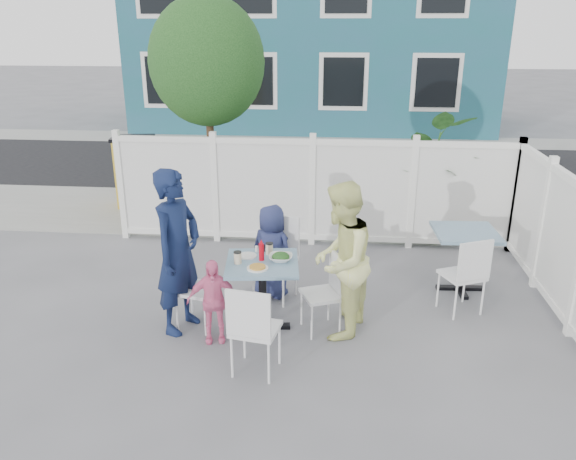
# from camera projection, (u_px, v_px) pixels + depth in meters

# --- Properties ---
(ground) EXTENTS (80.00, 80.00, 0.00)m
(ground) POSITION_uv_depth(u_px,v_px,m) (290.00, 321.00, 6.29)
(ground) COLOR slate
(near_sidewalk) EXTENTS (24.00, 2.60, 0.01)m
(near_sidewalk) POSITION_uv_depth(u_px,v_px,m) (310.00, 214.00, 9.84)
(near_sidewalk) COLOR gray
(near_sidewalk) RESTS_ON ground
(street) EXTENTS (24.00, 5.00, 0.01)m
(street) POSITION_uv_depth(u_px,v_px,m) (319.00, 165.00, 13.30)
(street) COLOR black
(street) RESTS_ON ground
(far_sidewalk) EXTENTS (24.00, 1.60, 0.01)m
(far_sidewalk) POSITION_uv_depth(u_px,v_px,m) (324.00, 140.00, 16.20)
(far_sidewalk) COLOR gray
(far_sidewalk) RESTS_ON ground
(building) EXTENTS (11.00, 6.00, 6.00)m
(building) POSITION_uv_depth(u_px,v_px,m) (315.00, 29.00, 18.39)
(building) COLOR #1E6168
(building) RESTS_ON ground
(fence_back) EXTENTS (5.86, 0.08, 1.60)m
(fence_back) POSITION_uv_depth(u_px,v_px,m) (312.00, 194.00, 8.26)
(fence_back) COLOR white
(fence_back) RESTS_ON ground
(fence_right) EXTENTS (0.08, 3.66, 1.60)m
(fence_right) POSITION_uv_depth(u_px,v_px,m) (560.00, 246.00, 6.31)
(fence_right) COLOR white
(fence_right) RESTS_ON ground
(tree) EXTENTS (1.80, 1.62, 3.59)m
(tree) POSITION_uv_depth(u_px,v_px,m) (207.00, 62.00, 8.63)
(tree) COLOR #382316
(tree) RESTS_ON ground
(utility_cabinet) EXTENTS (0.73, 0.57, 1.22)m
(utility_cabinet) POSITION_uv_depth(u_px,v_px,m) (136.00, 173.00, 10.11)
(utility_cabinet) COLOR gold
(utility_cabinet) RESTS_ON ground
(potted_shrub_a) EXTENTS (0.98, 0.98, 1.53)m
(potted_shrub_a) POSITION_uv_depth(u_px,v_px,m) (264.00, 181.00, 8.99)
(potted_shrub_a) COLOR #153914
(potted_shrub_a) RESTS_ON ground
(potted_shrub_b) EXTENTS (1.94, 2.06, 1.83)m
(potted_shrub_b) POSITION_uv_depth(u_px,v_px,m) (426.00, 178.00, 8.62)
(potted_shrub_b) COLOR #153914
(potted_shrub_b) RESTS_ON ground
(main_table) EXTENTS (0.83, 0.83, 0.79)m
(main_table) POSITION_uv_depth(u_px,v_px,m) (262.00, 277.00, 5.94)
(main_table) COLOR slate
(main_table) RESTS_ON ground
(spare_table) EXTENTS (0.78, 0.78, 0.78)m
(spare_table) POSITION_uv_depth(u_px,v_px,m) (464.00, 245.00, 6.84)
(spare_table) COLOR slate
(spare_table) RESTS_ON ground
(chair_left) EXTENTS (0.48, 0.49, 0.91)m
(chair_left) POSITION_uv_depth(u_px,v_px,m) (190.00, 281.00, 6.05)
(chair_left) COLOR white
(chair_left) RESTS_ON ground
(chair_right) EXTENTS (0.50, 0.51, 0.87)m
(chair_right) POSITION_uv_depth(u_px,v_px,m) (328.00, 287.00, 5.97)
(chair_right) COLOR white
(chair_right) RESTS_ON ground
(chair_back) EXTENTS (0.57, 0.56, 0.99)m
(chair_back) POSITION_uv_depth(u_px,v_px,m) (278.00, 251.00, 6.71)
(chair_back) COLOR white
(chair_back) RESTS_ON ground
(chair_near) EXTENTS (0.49, 0.47, 0.93)m
(chair_near) POSITION_uv_depth(u_px,v_px,m) (253.00, 325.00, 5.14)
(chair_near) COLOR white
(chair_near) RESTS_ON ground
(chair_spare) EXTENTS (0.55, 0.55, 0.93)m
(chair_spare) POSITION_uv_depth(u_px,v_px,m) (467.00, 271.00, 6.27)
(chair_spare) COLOR white
(chair_spare) RESTS_ON ground
(man) EXTENTS (0.62, 0.75, 1.78)m
(man) POSITION_uv_depth(u_px,v_px,m) (178.00, 252.00, 5.87)
(man) COLOR #111C3F
(man) RESTS_ON ground
(woman) EXTENTS (0.82, 0.95, 1.67)m
(woman) POSITION_uv_depth(u_px,v_px,m) (341.00, 261.00, 5.79)
(woman) COLOR #E5EF44
(woman) RESTS_ON ground
(boy) EXTENTS (0.67, 0.57, 1.15)m
(boy) POSITION_uv_depth(u_px,v_px,m) (272.00, 251.00, 6.71)
(boy) COLOR navy
(boy) RESTS_ON ground
(toddler) EXTENTS (0.57, 0.33, 0.91)m
(toddler) POSITION_uv_depth(u_px,v_px,m) (213.00, 301.00, 5.77)
(toddler) COLOR pink
(toddler) RESTS_ON ground
(plate_main) EXTENTS (0.22, 0.22, 0.01)m
(plate_main) POSITION_uv_depth(u_px,v_px,m) (258.00, 268.00, 5.70)
(plate_main) COLOR white
(plate_main) RESTS_ON main_table
(plate_side) EXTENTS (0.20, 0.20, 0.01)m
(plate_side) POSITION_uv_depth(u_px,v_px,m) (247.00, 256.00, 6.01)
(plate_side) COLOR white
(plate_side) RESTS_ON main_table
(salad_bowl) EXTENTS (0.25, 0.25, 0.06)m
(salad_bowl) POSITION_uv_depth(u_px,v_px,m) (281.00, 258.00, 5.89)
(salad_bowl) COLOR white
(salad_bowl) RESTS_ON main_table
(coffee_cup_a) EXTENTS (0.08, 0.08, 0.12)m
(coffee_cup_a) POSITION_uv_depth(u_px,v_px,m) (238.00, 258.00, 5.82)
(coffee_cup_a) COLOR beige
(coffee_cup_a) RESTS_ON main_table
(coffee_cup_b) EXTENTS (0.08, 0.08, 0.12)m
(coffee_cup_b) POSITION_uv_depth(u_px,v_px,m) (269.00, 249.00, 6.05)
(coffee_cup_b) COLOR beige
(coffee_cup_b) RESTS_ON main_table
(ketchup_bottle) EXTENTS (0.06, 0.06, 0.18)m
(ketchup_bottle) POSITION_uv_depth(u_px,v_px,m) (261.00, 252.00, 5.89)
(ketchup_bottle) COLOR #B80513
(ketchup_bottle) RESTS_ON main_table
(salt_shaker) EXTENTS (0.03, 0.03, 0.07)m
(salt_shaker) POSITION_uv_depth(u_px,v_px,m) (257.00, 249.00, 6.11)
(salt_shaker) COLOR white
(salt_shaker) RESTS_ON main_table
(pepper_shaker) EXTENTS (0.03, 0.03, 0.08)m
(pepper_shaker) POSITION_uv_depth(u_px,v_px,m) (264.00, 248.00, 6.14)
(pepper_shaker) COLOR black
(pepper_shaker) RESTS_ON main_table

